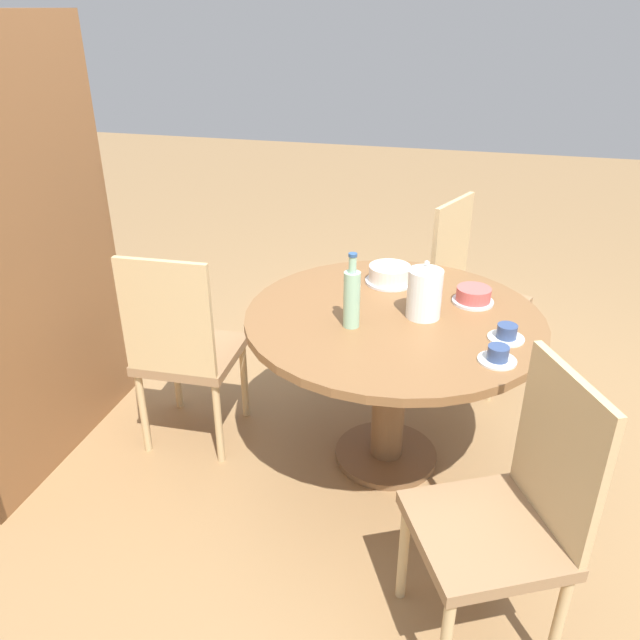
{
  "coord_description": "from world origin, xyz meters",
  "views": [
    {
      "loc": [
        -2.28,
        -0.28,
        1.86
      ],
      "look_at": [
        0.0,
        0.31,
        0.67
      ],
      "focal_mm": 35.0,
      "sensor_mm": 36.0,
      "label": 1
    }
  ],
  "objects_px": {
    "water_bottle": "(352,297)",
    "cup_b": "(507,334)",
    "chair_a": "(509,512)",
    "chair_c": "(184,348)",
    "coffee_pot": "(425,292)",
    "chair_b": "(469,289)",
    "bookshelf": "(18,269)",
    "cake_second": "(473,296)",
    "cup_a": "(498,355)",
    "cake_main": "(390,275)"
  },
  "relations": [
    {
      "from": "chair_b",
      "to": "cake_second",
      "type": "height_order",
      "value": "chair_b"
    },
    {
      "from": "water_bottle",
      "to": "cup_b",
      "type": "height_order",
      "value": "water_bottle"
    },
    {
      "from": "chair_b",
      "to": "cup_b",
      "type": "bearing_deg",
      "value": -148.35
    },
    {
      "from": "chair_a",
      "to": "chair_b",
      "type": "xyz_separation_m",
      "value": [
        1.65,
        0.19,
        0.0
      ]
    },
    {
      "from": "bookshelf",
      "to": "coffee_pot",
      "type": "xyz_separation_m",
      "value": [
        0.28,
        -1.65,
        -0.04
      ]
    },
    {
      "from": "coffee_pot",
      "to": "water_bottle",
      "type": "relative_size",
      "value": 0.8
    },
    {
      "from": "chair_a",
      "to": "water_bottle",
      "type": "distance_m",
      "value": 0.96
    },
    {
      "from": "chair_a",
      "to": "cake_main",
      "type": "xyz_separation_m",
      "value": [
        1.1,
        0.54,
        0.27
      ]
    },
    {
      "from": "cake_main",
      "to": "cup_a",
      "type": "relative_size",
      "value": 1.59
    },
    {
      "from": "chair_a",
      "to": "cake_main",
      "type": "bearing_deg",
      "value": 179.36
    },
    {
      "from": "coffee_pot",
      "to": "water_bottle",
      "type": "xyz_separation_m",
      "value": [
        -0.16,
        0.26,
        0.02
      ]
    },
    {
      "from": "chair_c",
      "to": "water_bottle",
      "type": "xyz_separation_m",
      "value": [
        -0.03,
        -0.76,
        0.35
      ]
    },
    {
      "from": "chair_a",
      "to": "chair_c",
      "type": "relative_size",
      "value": 1.0
    },
    {
      "from": "bookshelf",
      "to": "cake_second",
      "type": "xyz_separation_m",
      "value": [
        0.46,
        -1.84,
        -0.12
      ]
    },
    {
      "from": "coffee_pot",
      "to": "cup_b",
      "type": "distance_m",
      "value": 0.36
    },
    {
      "from": "bookshelf",
      "to": "cup_b",
      "type": "relative_size",
      "value": 13.46
    },
    {
      "from": "chair_b",
      "to": "coffee_pot",
      "type": "xyz_separation_m",
      "value": [
        -0.85,
        0.17,
        0.34
      ]
    },
    {
      "from": "coffee_pot",
      "to": "cake_second",
      "type": "bearing_deg",
      "value": -46.42
    },
    {
      "from": "cup_b",
      "to": "coffee_pot",
      "type": "bearing_deg",
      "value": 70.28
    },
    {
      "from": "cake_second",
      "to": "cup_b",
      "type": "bearing_deg",
      "value": -155.82
    },
    {
      "from": "cake_main",
      "to": "cup_b",
      "type": "height_order",
      "value": "cake_main"
    },
    {
      "from": "chair_b",
      "to": "cake_second",
      "type": "xyz_separation_m",
      "value": [
        -0.67,
        -0.02,
        0.26
      ]
    },
    {
      "from": "chair_b",
      "to": "coffee_pot",
      "type": "distance_m",
      "value": 0.93
    },
    {
      "from": "chair_b",
      "to": "chair_c",
      "type": "bearing_deg",
      "value": 151.82
    },
    {
      "from": "chair_a",
      "to": "chair_c",
      "type": "xyz_separation_m",
      "value": [
        0.68,
        1.38,
        0.0
      ]
    },
    {
      "from": "cake_second",
      "to": "cup_a",
      "type": "relative_size",
      "value": 1.27
    },
    {
      "from": "water_bottle",
      "to": "cake_main",
      "type": "bearing_deg",
      "value": -9.7
    },
    {
      "from": "coffee_pot",
      "to": "cup_b",
      "type": "xyz_separation_m",
      "value": [
        -0.12,
        -0.33,
        -0.09
      ]
    },
    {
      "from": "cup_b",
      "to": "cake_second",
      "type": "bearing_deg",
      "value": 24.18
    },
    {
      "from": "cup_a",
      "to": "cup_b",
      "type": "xyz_separation_m",
      "value": [
        0.18,
        -0.03,
        0.0
      ]
    },
    {
      "from": "chair_c",
      "to": "water_bottle",
      "type": "relative_size",
      "value": 3.19
    },
    {
      "from": "chair_a",
      "to": "chair_c",
      "type": "height_order",
      "value": "same"
    },
    {
      "from": "chair_b",
      "to": "coffee_pot",
      "type": "bearing_deg",
      "value": -168.79
    },
    {
      "from": "coffee_pot",
      "to": "cup_a",
      "type": "height_order",
      "value": "coffee_pot"
    },
    {
      "from": "cup_a",
      "to": "bookshelf",
      "type": "bearing_deg",
      "value": 89.61
    },
    {
      "from": "cup_b",
      "to": "chair_c",
      "type": "bearing_deg",
      "value": 90.19
    },
    {
      "from": "coffee_pot",
      "to": "cake_second",
      "type": "distance_m",
      "value": 0.28
    },
    {
      "from": "bookshelf",
      "to": "coffee_pot",
      "type": "relative_size",
      "value": 7.65
    },
    {
      "from": "chair_c",
      "to": "cake_second",
      "type": "bearing_deg",
      "value": -168.23
    },
    {
      "from": "cup_a",
      "to": "cake_main",
      "type": "bearing_deg",
      "value": 38.46
    },
    {
      "from": "water_bottle",
      "to": "cup_b",
      "type": "bearing_deg",
      "value": -86.21
    },
    {
      "from": "bookshelf",
      "to": "chair_b",
      "type": "bearing_deg",
      "value": 121.86
    },
    {
      "from": "cake_main",
      "to": "cup_b",
      "type": "relative_size",
      "value": 1.59
    },
    {
      "from": "chair_b",
      "to": "chair_c",
      "type": "distance_m",
      "value": 1.54
    },
    {
      "from": "bookshelf",
      "to": "cup_b",
      "type": "distance_m",
      "value": 1.99
    },
    {
      "from": "bookshelf",
      "to": "cake_main",
      "type": "height_order",
      "value": "bookshelf"
    },
    {
      "from": "cake_second",
      "to": "cup_b",
      "type": "distance_m",
      "value": 0.33
    },
    {
      "from": "chair_b",
      "to": "bookshelf",
      "type": "distance_m",
      "value": 2.18
    },
    {
      "from": "chair_c",
      "to": "cup_a",
      "type": "distance_m",
      "value": 1.35
    },
    {
      "from": "chair_a",
      "to": "chair_b",
      "type": "relative_size",
      "value": 1.0
    }
  ]
}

